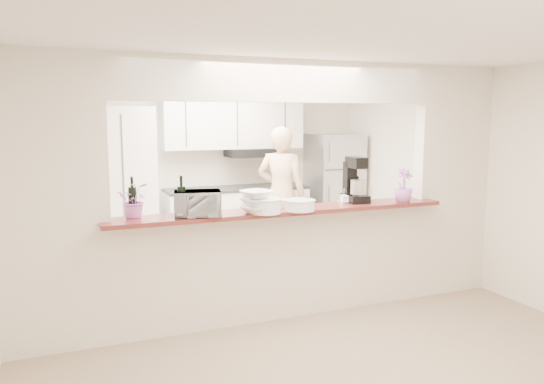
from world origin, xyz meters
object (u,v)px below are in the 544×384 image
stand_mixer (355,182)px  person (281,194)px  refrigerator (334,188)px  toaster_oven (197,204)px

stand_mixer → person: bearing=90.4°
refrigerator → person: bearing=-150.0°
stand_mixer → refrigerator: bearing=65.1°
refrigerator → stand_mixer: size_ratio=3.64×
toaster_oven → person: bearing=63.2°
toaster_oven → stand_mixer: stand_mixer is taller
refrigerator → stand_mixer: bearing=-114.9°
refrigerator → stand_mixer: (-1.20, -2.58, 0.45)m
refrigerator → person: (-1.21, -0.70, 0.07)m
refrigerator → person: 1.40m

